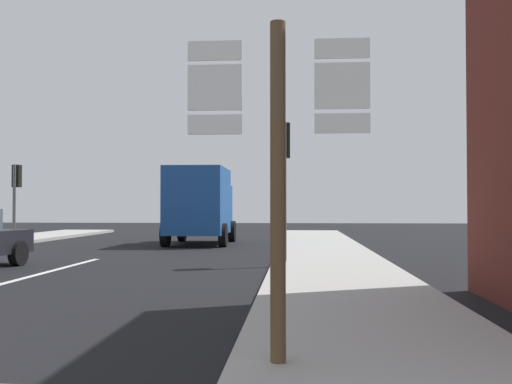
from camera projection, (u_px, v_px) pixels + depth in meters
name	position (u px, v px, depth m)	size (l,w,h in m)	color
ground_plane	(70.00, 266.00, 15.18)	(80.00, 80.00, 0.00)	black
sidewalk_right	(337.00, 274.00, 12.72)	(2.96, 44.00, 0.14)	#9E9B96
delivery_truck	(200.00, 204.00, 23.98)	(2.52, 5.02, 3.05)	#19478C
route_sign_post	(278.00, 164.00, 5.35)	(1.66, 0.14, 3.20)	brown
traffic_light_far_left	(16.00, 186.00, 23.80)	(0.30, 0.49, 3.21)	#47474C
traffic_light_near_right	(284.00, 160.00, 15.25)	(0.30, 0.49, 3.68)	#47474C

